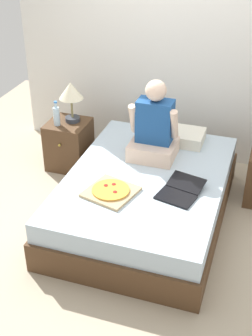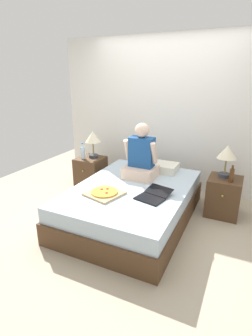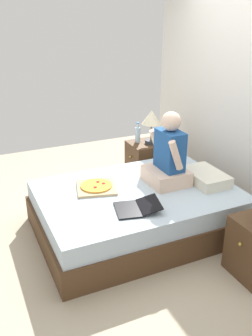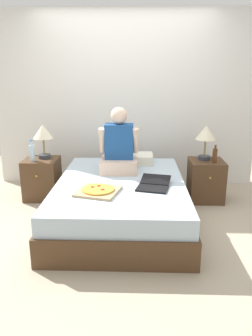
{
  "view_description": "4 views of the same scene",
  "coord_description": "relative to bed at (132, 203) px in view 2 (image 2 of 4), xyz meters",
  "views": [
    {
      "loc": [
        0.97,
        -3.51,
        2.79
      ],
      "look_at": [
        -0.12,
        -0.22,
        0.66
      ],
      "focal_mm": 50.0,
      "sensor_mm": 36.0,
      "label": 1
    },
    {
      "loc": [
        1.3,
        -2.91,
        1.86
      ],
      "look_at": [
        -0.05,
        -0.1,
        0.76
      ],
      "focal_mm": 28.0,
      "sensor_mm": 36.0,
      "label": 2
    },
    {
      "loc": [
        3.1,
        -1.54,
        2.23
      ],
      "look_at": [
        -0.14,
        -0.06,
        0.68
      ],
      "focal_mm": 40.0,
      "sensor_mm": 36.0,
      "label": 3
    },
    {
      "loc": [
        0.18,
        -3.48,
        1.66
      ],
      "look_at": [
        0.06,
        -0.14,
        0.67
      ],
      "focal_mm": 35.0,
      "sensor_mm": 36.0,
      "label": 4
    }
  ],
  "objects": [
    {
      "name": "bed",
      "position": [
        0.0,
        0.0,
        0.0
      ],
      "size": [
        1.46,
        2.07,
        0.48
      ],
      "color": "#4C331E",
      "rests_on": "ground"
    },
    {
      "name": "lamp_on_left_nightstand",
      "position": [
        -1.06,
        0.72,
        0.63
      ],
      "size": [
        0.26,
        0.26,
        0.45
      ],
      "color": "#333842",
      "rests_on": "nightstand_left"
    },
    {
      "name": "nightstand_right",
      "position": [
        1.1,
        0.67,
        0.04
      ],
      "size": [
        0.44,
        0.47,
        0.54
      ],
      "color": "#4C331E",
      "rests_on": "ground"
    },
    {
      "name": "wall_back",
      "position": [
        0.0,
        1.39,
        1.01
      ],
      "size": [
        3.83,
        0.12,
        2.5
      ],
      "primitive_type": "cube",
      "color": "silver",
      "rests_on": "ground"
    },
    {
      "name": "lamp_on_right_nightstand",
      "position": [
        1.07,
        0.72,
        0.63
      ],
      "size": [
        0.26,
        0.26,
        0.45
      ],
      "color": "#333842",
      "rests_on": "nightstand_right"
    },
    {
      "name": "laptop",
      "position": [
        0.36,
        -0.2,
        0.26
      ],
      "size": [
        0.4,
        0.48,
        0.07
      ],
      "color": "black",
      "rests_on": "bed"
    },
    {
      "name": "beer_bottle",
      "position": [
        1.17,
        0.57,
        0.4
      ],
      "size": [
        0.06,
        0.06,
        0.23
      ],
      "color": "#512D14",
      "rests_on": "nightstand_right"
    },
    {
      "name": "pizza_box",
      "position": [
        -0.21,
        -0.37,
        0.26
      ],
      "size": [
        0.49,
        0.49,
        0.04
      ],
      "color": "tan",
      "rests_on": "bed"
    },
    {
      "name": "person_seated",
      "position": [
        -0.04,
        0.38,
        0.53
      ],
      "size": [
        0.47,
        0.4,
        0.78
      ],
      "color": "beige",
      "rests_on": "bed"
    },
    {
      "name": "nightstand_left",
      "position": [
        -1.1,
        0.67,
        0.04
      ],
      "size": [
        0.44,
        0.47,
        0.54
      ],
      "color": "#4C331E",
      "rests_on": "ground"
    },
    {
      "name": "pillow",
      "position": [
        0.13,
        0.75,
        0.3
      ],
      "size": [
        0.52,
        0.34,
        0.12
      ],
      "primitive_type": "cube",
      "color": "silver",
      "rests_on": "bed"
    },
    {
      "name": "water_bottle",
      "position": [
        -1.18,
        0.58,
        0.42
      ],
      "size": [
        0.07,
        0.07,
        0.28
      ],
      "color": "silver",
      "rests_on": "nightstand_left"
    },
    {
      "name": "ground_plane",
      "position": [
        0.0,
        0.0,
        -0.24
      ],
      "size": [
        5.83,
        5.83,
        0.0
      ],
      "primitive_type": "plane",
      "color": "tan"
    }
  ]
}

